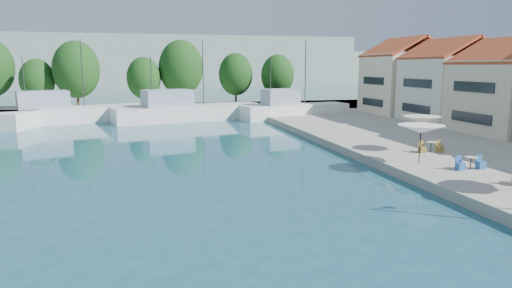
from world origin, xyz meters
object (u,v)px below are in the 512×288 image
object	(u,v)px
trawler_03	(186,112)
umbrella_white	(421,129)
trawler_04	(293,110)
trawler_02	(65,114)
umbrella_cream	(422,120)

from	to	relation	value
trawler_03	umbrella_white	bearing A→B (deg)	-83.76
trawler_04	trawler_02	bearing A→B (deg)	164.86
trawler_03	umbrella_white	distance (m)	33.92
umbrella_white	trawler_04	bearing A→B (deg)	86.57
umbrella_cream	trawler_03	bearing A→B (deg)	116.70
trawler_02	trawler_03	size ratio (longest dim) A/B	0.97
umbrella_white	trawler_03	bearing A→B (deg)	109.96
trawler_03	umbrella_white	size ratio (longest dim) A/B	6.42
umbrella_cream	trawler_04	bearing A→B (deg)	91.58
umbrella_white	umbrella_cream	xyz separation A→B (m)	(2.56, 3.76, 0.08)
trawler_04	umbrella_cream	size ratio (longest dim) A/B	5.29
trawler_02	trawler_03	xyz separation A→B (m)	(14.14, -0.86, -0.00)
trawler_03	umbrella_cream	size ratio (longest dim) A/B	6.99
trawler_04	umbrella_white	bearing A→B (deg)	-103.85
umbrella_white	trawler_02	bearing A→B (deg)	128.17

